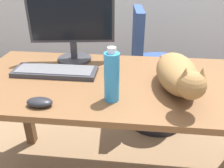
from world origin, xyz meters
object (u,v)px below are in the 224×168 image
at_px(cat, 178,74).
at_px(computer_mouse, 40,102).
at_px(water_bottle, 112,77).
at_px(office_chair, 152,77).
at_px(keyboard, 55,71).
at_px(monitor, 72,22).

distance_m(cat, computer_mouse, 0.62).
xyz_separation_m(cat, computer_mouse, (-0.58, -0.20, -0.06)).
bearing_deg(cat, water_bottle, -157.46).
relative_size(office_chair, water_bottle, 4.01).
distance_m(office_chair, cat, 0.83).
xyz_separation_m(office_chair, computer_mouse, (-0.53, -0.94, 0.32)).
xyz_separation_m(keyboard, computer_mouse, (0.04, -0.31, 0.00)).
bearing_deg(computer_mouse, cat, 19.23).
distance_m(office_chair, monitor, 0.85).
bearing_deg(keyboard, monitor, 74.26).
height_order(keyboard, computer_mouse, computer_mouse).
distance_m(office_chair, keyboard, 0.90).
relative_size(office_chair, computer_mouse, 8.65).
xyz_separation_m(keyboard, water_bottle, (0.33, -0.23, 0.10)).
distance_m(computer_mouse, water_bottle, 0.32).
xyz_separation_m(monitor, cat, (0.56, -0.30, -0.15)).
relative_size(monitor, water_bottle, 2.02).
bearing_deg(cat, office_chair, 94.13).
bearing_deg(computer_mouse, monitor, 87.90).
bearing_deg(monitor, keyboard, -105.74).
height_order(cat, computer_mouse, cat).
height_order(office_chair, cat, office_chair).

